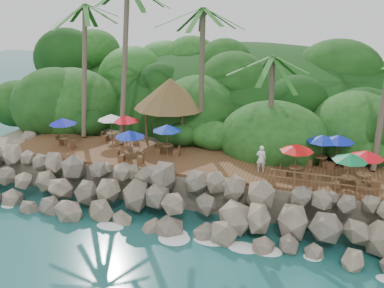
% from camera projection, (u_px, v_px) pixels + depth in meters
% --- Properties ---
extents(ground, '(140.00, 140.00, 0.00)m').
position_uv_depth(ground, '(158.00, 236.00, 23.59)').
color(ground, '#19514F').
rests_on(ground, ground).
extents(land_base, '(32.00, 25.20, 2.10)m').
position_uv_depth(land_base, '(228.00, 134.00, 37.61)').
color(land_base, gray).
rests_on(land_base, ground).
extents(jungle_hill, '(44.80, 28.00, 15.40)m').
position_uv_depth(jungle_hill, '(245.00, 123.00, 44.68)').
color(jungle_hill, '#143811').
rests_on(jungle_hill, ground).
extents(seawall, '(29.00, 4.00, 2.30)m').
position_uv_depth(seawall, '(170.00, 201.00, 25.02)').
color(seawall, gray).
rests_on(seawall, ground).
extents(terrace, '(26.00, 5.00, 0.20)m').
position_uv_depth(terrace, '(192.00, 161.00, 28.26)').
color(terrace, brown).
rests_on(terrace, land_base).
extents(jungle_foliage, '(44.00, 16.00, 12.00)m').
position_uv_depth(jungle_foliage, '(225.00, 149.00, 37.05)').
color(jungle_foliage, '#143811').
rests_on(jungle_foliage, ground).
extents(foam_line, '(25.20, 0.80, 0.06)m').
position_uv_depth(foam_line, '(160.00, 233.00, 23.85)').
color(foam_line, white).
rests_on(foam_line, ground).
extents(palms, '(28.94, 7.02, 13.23)m').
position_uv_depth(palms, '(241.00, 10.00, 27.00)').
color(palms, brown).
rests_on(palms, ground).
extents(palapa, '(5.47, 5.47, 4.60)m').
position_uv_depth(palapa, '(170.00, 93.00, 31.45)').
color(palapa, brown).
rests_on(palapa, ground).
extents(dining_clusters, '(21.84, 5.17, 2.14)m').
position_uv_depth(dining_clusters, '(217.00, 136.00, 27.25)').
color(dining_clusters, brown).
rests_on(dining_clusters, terrace).
extents(railing, '(6.10, 0.10, 1.00)m').
position_uv_depth(railing, '(325.00, 182.00, 23.39)').
color(railing, brown).
rests_on(railing, terrace).
extents(waiter, '(0.63, 0.44, 1.66)m').
position_uv_depth(waiter, '(261.00, 159.00, 26.11)').
color(waiter, white).
rests_on(waiter, terrace).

